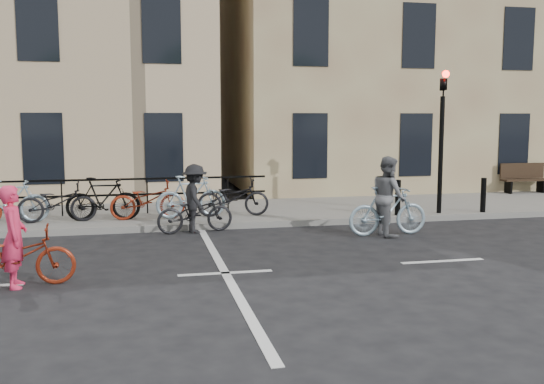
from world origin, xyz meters
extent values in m
plane|color=black|center=(0.00, 0.00, 0.00)|extent=(120.00, 120.00, 0.00)
cube|color=slate|center=(-4.00, 6.00, 0.07)|extent=(46.00, 4.00, 0.15)
cube|color=#997E5C|center=(9.00, 13.00, 6.15)|extent=(14.00, 10.00, 12.00)
cylinder|color=black|center=(6.20, 4.35, 1.65)|extent=(0.12, 0.12, 3.00)
imported|color=black|center=(6.20, 4.35, 3.60)|extent=(0.15, 0.18, 0.90)
sphere|color=#FF0C05|center=(6.20, 4.23, 3.70)|extent=(0.18, 0.18, 0.18)
cylinder|color=black|center=(5.00, 4.25, 0.60)|extent=(0.14, 0.14, 0.90)
cylinder|color=black|center=(7.40, 4.25, 0.60)|extent=(0.14, 0.14, 0.90)
cube|color=black|center=(10.40, 7.65, 0.35)|extent=(0.06, 0.38, 0.40)
cube|color=black|center=(11.60, 7.65, 0.35)|extent=(0.06, 0.38, 0.40)
cube|color=black|center=(11.00, 7.65, 0.58)|extent=(1.60, 0.40, 0.06)
cube|color=black|center=(11.00, 7.83, 0.87)|extent=(1.60, 0.06, 0.50)
cube|color=black|center=(-3.30, 5.90, 0.62)|extent=(10.40, 0.04, 0.95)
imported|color=#90ABBD|center=(-4.35, 5.00, 0.68)|extent=(1.75, 0.49, 1.05)
imported|color=black|center=(-3.30, 5.00, 0.62)|extent=(1.80, 0.63, 0.95)
imported|color=black|center=(-2.25, 5.00, 0.68)|extent=(1.75, 0.49, 1.05)
imported|color=maroon|center=(-1.20, 5.00, 0.62)|extent=(1.80, 0.63, 0.95)
imported|color=#90ABBD|center=(-0.15, 5.00, 0.68)|extent=(1.75, 0.49, 1.05)
imported|color=black|center=(0.90, 5.00, 0.62)|extent=(1.80, 0.63, 0.95)
imported|color=maroon|center=(-3.28, -0.13, 0.47)|extent=(1.83, 0.78, 0.94)
imported|color=#EC2955|center=(-3.28, -0.13, 0.79)|extent=(0.43, 0.61, 1.59)
imported|color=#90ABBD|center=(4.00, 2.53, 0.55)|extent=(1.84, 0.56, 1.10)
imported|color=slate|center=(4.00, 2.53, 0.89)|extent=(0.69, 0.88, 1.77)
imported|color=black|center=(-0.16, 3.79, 0.46)|extent=(1.84, 0.92, 0.92)
imported|color=black|center=(-0.16, 3.79, 0.78)|extent=(0.75, 1.10, 1.57)
camera|label=1|loc=(-1.36, -9.91, 2.61)|focal=40.00mm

